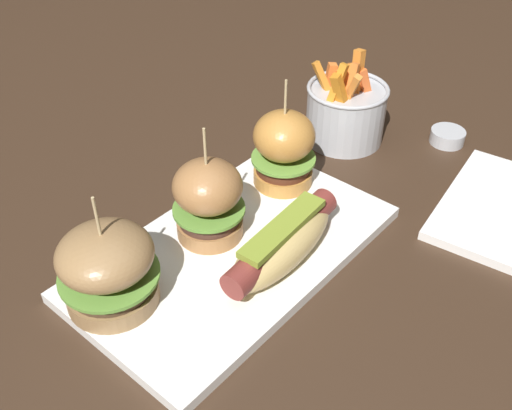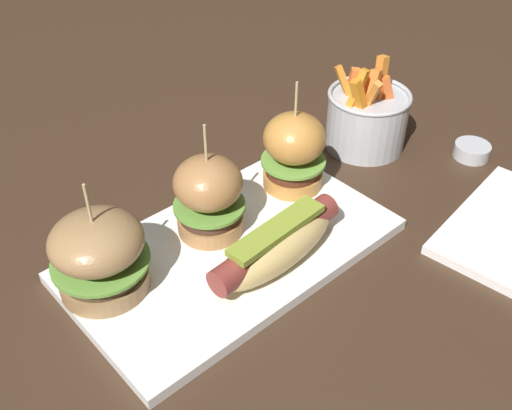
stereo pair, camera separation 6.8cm
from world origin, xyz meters
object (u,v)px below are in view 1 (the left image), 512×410
Objects in this scene: fries_bucket at (346,111)px; slider_right at (284,148)px; slider_center at (208,200)px; sauce_ramekin at (447,136)px; platter_main at (235,252)px; hot_dog at (282,243)px; slider_left at (108,268)px.

slider_right is at bearing -175.75° from fries_bucket.
sauce_ramekin is at bearing -16.07° from slider_center.
slider_right reaches higher than platter_main.
hot_dog is 0.15m from slider_right.
platter_main is at bearing -89.35° from slider_center.
slider_left is 0.94× the size of slider_center.
hot_dog is 1.30× the size of fries_bucket.
slider_left is at bearing 178.92° from slider_center.
hot_dog reaches higher than platter_main.
sauce_ramekin reaches higher than platter_main.
sauce_ramekin is at bearing -10.62° from platter_main.
slider_left is 0.14m from slider_center.
fries_bucket is at bearing 4.25° from slider_right.
slider_right is at bearing 38.39° from hot_dog.
fries_bucket reaches higher than platter_main.
slider_center is 0.14m from slider_right.
slider_left is 2.68× the size of sauce_ramekin.
slider_center is 2.86× the size of sauce_ramekin.
platter_main is 0.07m from slider_center.
slider_left is (-0.14, 0.04, 0.05)m from platter_main.
platter_main is at bearing -164.20° from slider_right.
hot_dog is 3.58× the size of sauce_ramekin.
platter_main is 2.08× the size of hot_dog.
sauce_ramekin is at bearing -23.86° from slider_right.
slider_right reaches higher than fries_bucket.
slider_center is 0.30m from fries_bucket.
sauce_ramekin is (0.53, -0.11, -0.05)m from slider_left.
platter_main is 2.55× the size of slider_right.
platter_main is 0.16m from slider_left.
hot_dog is at bearing -71.06° from platter_main.
platter_main is 2.71× the size of fries_bucket.
slider_center is (-0.00, 0.04, 0.06)m from platter_main.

